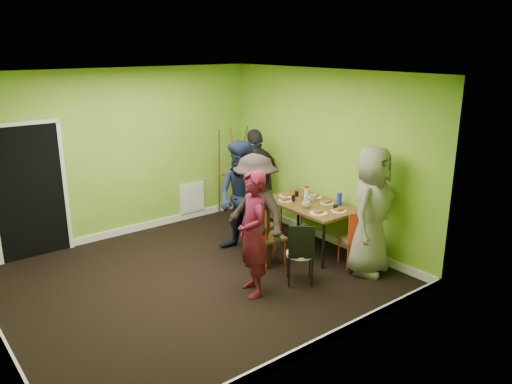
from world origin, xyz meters
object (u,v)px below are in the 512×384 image
chair_back_end (261,186)px  thermos (306,195)px  chair_left_far (258,221)px  easel (231,172)px  blue_bottle (339,199)px  person_left_near (256,213)px  person_front_end (371,211)px  person_standing (253,234)px  chair_left_near (266,232)px  orange_bottle (302,199)px  person_back_end (256,178)px  chair_front_end (356,236)px  person_left_far (243,199)px  dining_table (310,206)px  chair_bentwood (301,251)px

chair_back_end → thermos: 1.18m
chair_left_far → easel: (0.75, 1.78, 0.32)m
blue_bottle → thermos: bearing=126.1°
chair_left_far → person_left_near: 0.64m
person_front_end → person_standing: bearing=146.4°
chair_left_near → easel: bearing=166.0°
easel → orange_bottle: easel is taller
thermos → person_left_near: bearing=-173.2°
orange_bottle → person_back_end: size_ratio=0.05×
person_front_end → thermos: bearing=76.8°
chair_back_end → chair_left_near: bearing=53.7°
chair_left_near → person_front_end: size_ratio=0.50×
chair_left_far → easel: size_ratio=0.55×
orange_bottle → person_back_end: (0.03, 1.24, 0.08)m
easel → person_left_near: bearing=-117.0°
chair_back_end → chair_front_end: chair_back_end is taller
orange_bottle → chair_left_near: bearing=-166.9°
chair_left_near → person_back_end: bearing=155.8°
person_left_near → person_left_far: bearing=160.0°
blue_bottle → person_back_end: size_ratio=0.12×
chair_left_near → easel: 2.41m
dining_table → chair_left_near: (-0.97, -0.07, -0.18)m
person_left_near → chair_back_end: bearing=136.8°
easel → chair_front_end: bearing=-89.1°
chair_bentwood → person_front_end: person_front_end is taller
chair_front_end → chair_bentwood: (-1.01, 0.09, -0.00)m
chair_left_near → orange_bottle: size_ratio=10.63×
person_left_near → person_front_end: size_ratio=0.93×
chair_left_near → person_front_end: 1.54m
chair_left_far → chair_back_end: 1.21m
chair_left_near → easel: size_ratio=0.54×
thermos → chair_left_far: bearing=160.2°
person_back_end → chair_left_near: bearing=58.5°
thermos → person_left_near: 1.13m
person_back_end → thermos: bearing=91.2°
chair_front_end → person_left_near: bearing=165.9°
chair_back_end → chair_front_end: size_ratio=1.22×
orange_bottle → person_left_far: size_ratio=0.05×
person_left_near → person_back_end: size_ratio=0.98×
chair_back_end → chair_bentwood: chair_back_end is taller
person_left_far → person_front_end: person_front_end is taller
thermos → person_left_near: person_left_near is taller
dining_table → person_standing: size_ratio=0.90×
chair_bentwood → thermos: 1.38m
chair_back_end → orange_bottle: size_ratio=12.37×
chair_back_end → chair_front_end: (0.03, -2.18, -0.26)m
person_back_end → person_left_near: bearing=53.7°
chair_bentwood → orange_bottle: size_ratio=10.27×
easel → person_back_end: bearing=-88.7°
thermos → orange_bottle: bearing=105.4°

